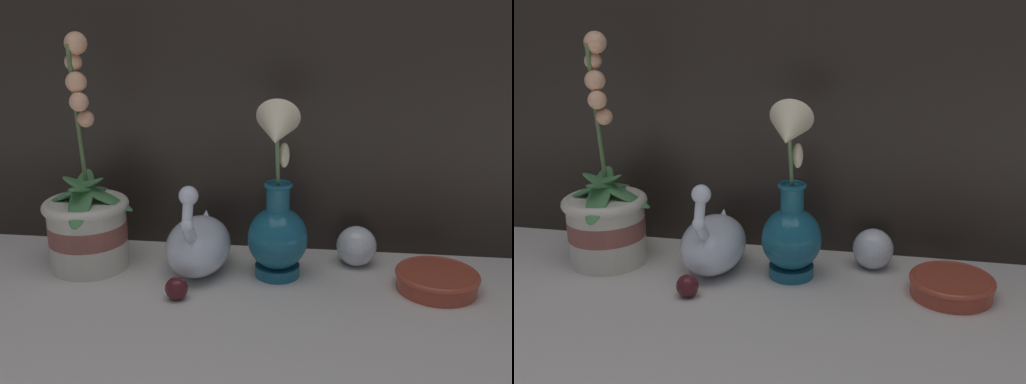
% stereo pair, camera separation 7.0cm
% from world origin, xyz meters
% --- Properties ---
extents(ground_plane, '(2.80, 2.80, 0.00)m').
position_xyz_m(ground_plane, '(0.00, 0.00, 0.00)').
color(ground_plane, beige).
extents(orchid_potted_plant, '(0.19, 0.21, 0.43)m').
position_xyz_m(orchid_potted_plant, '(-0.33, 0.13, 0.09)').
color(orchid_potted_plant, beige).
rests_on(orchid_potted_plant, ground_plane).
extents(swan_figurine, '(0.12, 0.20, 0.19)m').
position_xyz_m(swan_figurine, '(-0.12, 0.14, 0.06)').
color(swan_figurine, silver).
rests_on(swan_figurine, ground_plane).
extents(blue_vase, '(0.11, 0.15, 0.33)m').
position_xyz_m(blue_vase, '(0.02, 0.13, 0.11)').
color(blue_vase, '#195B75').
rests_on(blue_vase, ground_plane).
extents(glass_sphere, '(0.08, 0.08, 0.08)m').
position_xyz_m(glass_sphere, '(0.17, 0.20, 0.04)').
color(glass_sphere, silver).
rests_on(glass_sphere, ground_plane).
extents(amber_dish, '(0.14, 0.14, 0.03)m').
position_xyz_m(amber_dish, '(0.30, 0.11, 0.02)').
color(amber_dish, '#A8422D').
rests_on(amber_dish, ground_plane).
extents(glass_bauble, '(0.04, 0.04, 0.04)m').
position_xyz_m(glass_bauble, '(-0.14, 0.02, 0.02)').
color(glass_bauble, '#4C191E').
rests_on(glass_bauble, ground_plane).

